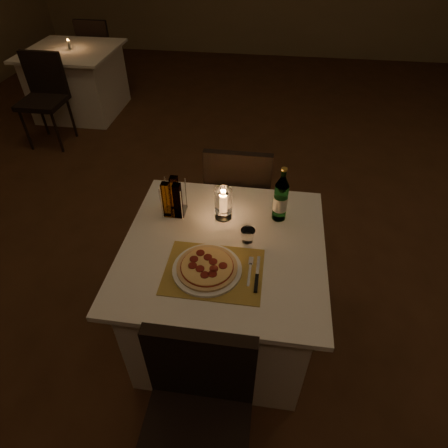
# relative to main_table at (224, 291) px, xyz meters

# --- Properties ---
(floor) EXTENTS (8.00, 10.00, 0.02)m
(floor) POSITION_rel_main_table_xyz_m (0.21, 0.41, -0.38)
(floor) COLOR #4B2B18
(floor) RESTS_ON ground
(main_table) EXTENTS (1.00, 1.00, 0.74)m
(main_table) POSITION_rel_main_table_xyz_m (0.00, 0.00, 0.00)
(main_table) COLOR white
(main_table) RESTS_ON ground
(chair_near) EXTENTS (0.42, 0.42, 0.90)m
(chair_near) POSITION_rel_main_table_xyz_m (-0.00, -0.71, 0.18)
(chair_near) COLOR black
(chair_near) RESTS_ON ground
(chair_far) EXTENTS (0.42, 0.42, 0.90)m
(chair_far) POSITION_rel_main_table_xyz_m (-0.00, 0.71, 0.18)
(chair_far) COLOR black
(chair_far) RESTS_ON ground
(placemat) EXTENTS (0.45, 0.34, 0.00)m
(placemat) POSITION_rel_main_table_xyz_m (-0.02, -0.18, 0.37)
(placemat) COLOR #AA8A3B
(placemat) RESTS_ON main_table
(plate) EXTENTS (0.32, 0.32, 0.01)m
(plate) POSITION_rel_main_table_xyz_m (-0.05, -0.18, 0.38)
(plate) COLOR white
(plate) RESTS_ON placemat
(pizza) EXTENTS (0.28, 0.28, 0.02)m
(pizza) POSITION_rel_main_table_xyz_m (-0.05, -0.18, 0.39)
(pizza) COLOR #D8B77F
(pizza) RESTS_ON plate
(fork) EXTENTS (0.02, 0.18, 0.00)m
(fork) POSITION_rel_main_table_xyz_m (0.15, -0.15, 0.37)
(fork) COLOR silver
(fork) RESTS_ON placemat
(knife) EXTENTS (0.02, 0.22, 0.01)m
(knife) POSITION_rel_main_table_xyz_m (0.18, -0.21, 0.37)
(knife) COLOR black
(knife) RESTS_ON placemat
(tumbler) EXTENTS (0.07, 0.07, 0.07)m
(tumbler) POSITION_rel_main_table_xyz_m (0.12, 0.05, 0.40)
(tumbler) COLOR white
(tumbler) RESTS_ON main_table
(water_bottle) EXTENTS (0.08, 0.08, 0.31)m
(water_bottle) POSITION_rel_main_table_xyz_m (0.26, 0.25, 0.49)
(water_bottle) COLOR #5CAA65
(water_bottle) RESTS_ON main_table
(hurricane_candle) EXTENTS (0.09, 0.09, 0.18)m
(hurricane_candle) POSITION_rel_main_table_xyz_m (-0.03, 0.21, 0.47)
(hurricane_candle) COLOR white
(hurricane_candle) RESTS_ON main_table
(cruet_caddy) EXTENTS (0.12, 0.12, 0.21)m
(cruet_caddy) POSITION_rel_main_table_xyz_m (-0.30, 0.21, 0.46)
(cruet_caddy) COLOR white
(cruet_caddy) RESTS_ON main_table
(neighbor_table_left) EXTENTS (1.00, 1.00, 0.74)m
(neighbor_table_left) POSITION_rel_main_table_xyz_m (-2.16, 2.88, 0.00)
(neighbor_table_left) COLOR white
(neighbor_table_left) RESTS_ON ground
(neighbor_chair_la) EXTENTS (0.42, 0.42, 0.90)m
(neighbor_chair_la) POSITION_rel_main_table_xyz_m (-2.16, 2.16, 0.18)
(neighbor_chair_la) COLOR black
(neighbor_chair_la) RESTS_ON ground
(neighbor_chair_lb) EXTENTS (0.42, 0.42, 0.90)m
(neighbor_chair_lb) POSITION_rel_main_table_xyz_m (-2.16, 3.59, 0.18)
(neighbor_chair_lb) COLOR black
(neighbor_chair_lb) RESTS_ON ground
(neighbor_candle_left) EXTENTS (0.03, 0.03, 0.11)m
(neighbor_candle_left) POSITION_rel_main_table_xyz_m (-2.16, 2.88, 0.41)
(neighbor_candle_left) COLOR white
(neighbor_candle_left) RESTS_ON neighbor_table_left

